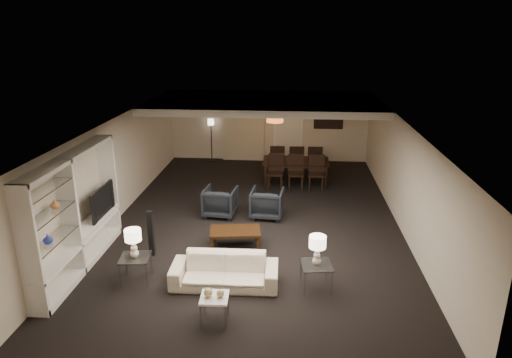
{
  "coord_description": "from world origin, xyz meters",
  "views": [
    {
      "loc": [
        0.86,
        -10.48,
        4.64
      ],
      "look_at": [
        0.0,
        0.0,
        1.1
      ],
      "focal_mm": 32.0,
      "sensor_mm": 36.0,
      "label": 1
    }
  ],
  "objects_px": {
    "table_lamp_right": "(317,251)",
    "vase_amber": "(55,204)",
    "side_table_right": "(316,277)",
    "chair_fm": "(296,161)",
    "floor_lamp": "(211,140)",
    "chair_nl": "(275,173)",
    "chair_fl": "(277,160)",
    "marble_table": "(215,309)",
    "dining_table": "(296,172)",
    "armchair_right": "(267,203)",
    "sofa": "(225,271)",
    "floor_speaker": "(151,233)",
    "armchair_left": "(220,202)",
    "vase_blue": "(48,239)",
    "chair_nr": "(316,174)",
    "pendant_light": "(275,118)",
    "television": "(98,201)",
    "coffee_table": "(235,238)",
    "table_lamp_left": "(134,243)",
    "chair_fr": "(315,161)",
    "chair_nm": "(296,173)"
  },
  "relations": [
    {
      "from": "armchair_left",
      "to": "vase_blue",
      "type": "bearing_deg",
      "value": 64.59
    },
    {
      "from": "television",
      "to": "table_lamp_right",
      "type": "bearing_deg",
      "value": -106.44
    },
    {
      "from": "table_lamp_right",
      "to": "coffee_table",
      "type": "bearing_deg",
      "value": 136.74
    },
    {
      "from": "chair_nr",
      "to": "pendant_light",
      "type": "bearing_deg",
      "value": 140.16
    },
    {
      "from": "table_lamp_right",
      "to": "vase_amber",
      "type": "height_order",
      "value": "vase_amber"
    },
    {
      "from": "television",
      "to": "chair_fr",
      "type": "height_order",
      "value": "television"
    },
    {
      "from": "side_table_right",
      "to": "floor_speaker",
      "type": "bearing_deg",
      "value": 162.86
    },
    {
      "from": "coffee_table",
      "to": "armchair_left",
      "type": "xyz_separation_m",
      "value": [
        -0.6,
        1.7,
        0.17
      ]
    },
    {
      "from": "marble_table",
      "to": "floor_lamp",
      "type": "bearing_deg",
      "value": 100.24
    },
    {
      "from": "armchair_left",
      "to": "marble_table",
      "type": "distance_m",
      "value": 4.44
    },
    {
      "from": "vase_amber",
      "to": "floor_speaker",
      "type": "relative_size",
      "value": 0.17
    },
    {
      "from": "sofa",
      "to": "floor_lamp",
      "type": "relative_size",
      "value": 1.31
    },
    {
      "from": "sofa",
      "to": "floor_speaker",
      "type": "distance_m",
      "value": 2.02
    },
    {
      "from": "side_table_right",
      "to": "chair_nm",
      "type": "relative_size",
      "value": 0.52
    },
    {
      "from": "chair_nr",
      "to": "floor_lamp",
      "type": "distance_m",
      "value": 4.61
    },
    {
      "from": "coffee_table",
      "to": "table_lamp_left",
      "type": "xyz_separation_m",
      "value": [
        -1.7,
        -1.6,
        0.6
      ]
    },
    {
      "from": "table_lamp_right",
      "to": "chair_nm",
      "type": "xyz_separation_m",
      "value": [
        -0.38,
        5.37,
        -0.27
      ]
    },
    {
      "from": "armchair_left",
      "to": "floor_speaker",
      "type": "distance_m",
      "value": 2.51
    },
    {
      "from": "vase_amber",
      "to": "floor_speaker",
      "type": "distance_m",
      "value": 2.15
    },
    {
      "from": "armchair_right",
      "to": "vase_amber",
      "type": "distance_m",
      "value": 5.2
    },
    {
      "from": "side_table_right",
      "to": "chair_nr",
      "type": "xyz_separation_m",
      "value": [
        0.22,
        5.37,
        0.27
      ]
    },
    {
      "from": "armchair_right",
      "to": "chair_nl",
      "type": "distance_m",
      "value": 2.08
    },
    {
      "from": "side_table_right",
      "to": "chair_nl",
      "type": "distance_m",
      "value": 5.47
    },
    {
      "from": "floor_speaker",
      "to": "chair_nl",
      "type": "relative_size",
      "value": 0.95
    },
    {
      "from": "vase_blue",
      "to": "chair_nl",
      "type": "height_order",
      "value": "vase_blue"
    },
    {
      "from": "television",
      "to": "chair_fr",
      "type": "relative_size",
      "value": 1.05
    },
    {
      "from": "chair_fl",
      "to": "armchair_right",
      "type": "bearing_deg",
      "value": 84.94
    },
    {
      "from": "chair_nm",
      "to": "armchair_right",
      "type": "bearing_deg",
      "value": -111.23
    },
    {
      "from": "armchair_left",
      "to": "floor_lamp",
      "type": "distance_m",
      "value": 5.07
    },
    {
      "from": "chair_nl",
      "to": "chair_fl",
      "type": "distance_m",
      "value": 1.3
    },
    {
      "from": "marble_table",
      "to": "chair_fm",
      "type": "height_order",
      "value": "chair_fm"
    },
    {
      "from": "floor_speaker",
      "to": "chair_fr",
      "type": "relative_size",
      "value": 0.95
    },
    {
      "from": "armchair_right",
      "to": "vase_amber",
      "type": "height_order",
      "value": "vase_amber"
    },
    {
      "from": "television",
      "to": "floor_speaker",
      "type": "distance_m",
      "value": 1.39
    },
    {
      "from": "armchair_right",
      "to": "side_table_right",
      "type": "height_order",
      "value": "armchair_right"
    },
    {
      "from": "chair_nr",
      "to": "chair_fm",
      "type": "distance_m",
      "value": 1.43
    },
    {
      "from": "side_table_right",
      "to": "floor_lamp",
      "type": "distance_m",
      "value": 8.92
    },
    {
      "from": "side_table_right",
      "to": "chair_fm",
      "type": "bearing_deg",
      "value": 93.22
    },
    {
      "from": "chair_nl",
      "to": "chair_fl",
      "type": "relative_size",
      "value": 1.0
    },
    {
      "from": "table_lamp_right",
      "to": "chair_nl",
      "type": "relative_size",
      "value": 0.54
    },
    {
      "from": "chair_fl",
      "to": "floor_lamp",
      "type": "xyz_separation_m",
      "value": [
        -2.41,
        1.56,
        0.23
      ]
    },
    {
      "from": "marble_table",
      "to": "dining_table",
      "type": "relative_size",
      "value": 0.23
    },
    {
      "from": "dining_table",
      "to": "table_lamp_left",
      "type": "bearing_deg",
      "value": -116.33
    },
    {
      "from": "coffee_table",
      "to": "chair_fl",
      "type": "relative_size",
      "value": 1.04
    },
    {
      "from": "chair_fm",
      "to": "chair_fl",
      "type": "bearing_deg",
      "value": -5.45
    },
    {
      "from": "table_lamp_right",
      "to": "vase_amber",
      "type": "xyz_separation_m",
      "value": [
        -4.67,
        -0.26,
        0.85
      ]
    },
    {
      "from": "vase_blue",
      "to": "chair_fm",
      "type": "distance_m",
      "value": 8.51
    },
    {
      "from": "sofa",
      "to": "armchair_right",
      "type": "height_order",
      "value": "armchair_right"
    },
    {
      "from": "vase_amber",
      "to": "chair_nr",
      "type": "xyz_separation_m",
      "value": [
        4.89,
        5.63,
        -1.12
      ]
    },
    {
      "from": "vase_blue",
      "to": "floor_speaker",
      "type": "height_order",
      "value": "vase_blue"
    }
  ]
}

